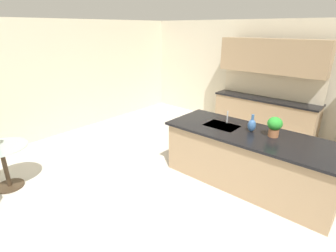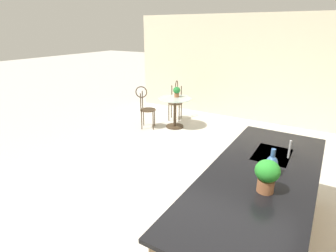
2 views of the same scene
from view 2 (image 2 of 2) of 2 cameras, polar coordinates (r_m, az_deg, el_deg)
ground_plane at (r=3.97m, az=6.00°, el=-16.49°), size 40.00×40.00×0.00m
wall_left_window at (r=7.37m, az=21.22°, el=10.83°), size 0.12×7.80×2.70m
kitchen_island at (r=3.26m, az=18.03°, el=-16.56°), size 2.80×1.06×0.92m
bistro_table at (r=6.69m, az=1.47°, el=3.41°), size 0.80×0.80×0.74m
chair_near_window at (r=7.28m, az=1.64°, el=5.81°), size 0.52×0.48×1.04m
chair_by_island at (r=6.64m, az=-4.76°, el=4.36°), size 0.51×0.52×1.04m
sink_faucet at (r=3.45m, az=24.19°, el=-4.50°), size 0.02×0.02×0.22m
potted_plant_on_table at (r=6.71m, az=1.85°, el=7.33°), size 0.18×0.18×0.25m
potted_plant_counter_near at (r=2.66m, az=20.12°, el=-9.49°), size 0.23×0.23×0.32m
vase_on_counter at (r=3.00m, az=20.93°, el=-7.63°), size 0.13×0.13×0.29m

